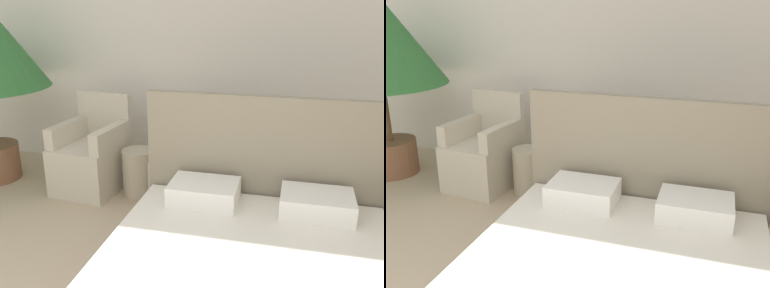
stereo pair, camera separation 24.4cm
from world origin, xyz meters
TOP-DOWN VIEW (x-y plane):
  - wall_back at (0.00, 3.71)m, footprint 10.00×0.06m
  - armchair_near_window_left at (-0.95, 2.91)m, footprint 0.64×0.71m
  - armchair_near_window_right at (0.02, 2.91)m, footprint 0.61×0.68m
  - side_table at (-0.47, 2.89)m, footprint 0.30×0.30m

SIDE VIEW (x-z plane):
  - side_table at x=-0.47m, z-range 0.00..0.44m
  - armchair_near_window_left at x=-0.95m, z-range -0.15..0.75m
  - armchair_near_window_right at x=0.02m, z-range -0.15..0.75m
  - wall_back at x=0.00m, z-range 0.00..2.90m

